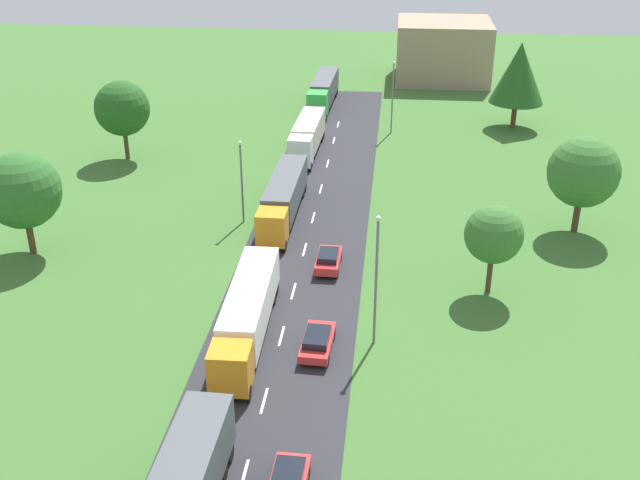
# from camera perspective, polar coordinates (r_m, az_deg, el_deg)

# --- Properties ---
(road) EXTENTS (10.00, 140.00, 0.06)m
(road) POSITION_cam_1_polar(r_m,az_deg,el_deg) (45.90, -4.19, -11.88)
(road) COLOR #2B2B30
(road) RESTS_ON ground
(lane_marking_centre) EXTENTS (0.16, 119.61, 0.01)m
(lane_marking_centre) POSITION_cam_1_polar(r_m,az_deg,el_deg) (42.96, -5.08, -14.97)
(lane_marking_centre) COLOR white
(lane_marking_centre) RESTS_ON road
(truck_second) EXTENTS (2.79, 14.07, 3.41)m
(truck_second) POSITION_cam_1_polar(r_m,az_deg,el_deg) (50.22, -5.51, -5.45)
(truck_second) COLOR orange
(truck_second) RESTS_ON road
(truck_third) EXTENTS (2.61, 14.49, 3.48)m
(truck_third) POSITION_cam_1_polar(r_m,az_deg,el_deg) (67.62, -2.77, 3.32)
(truck_third) COLOR orange
(truck_third) RESTS_ON road
(truck_fourth) EXTENTS (2.79, 12.42, 3.53)m
(truck_fourth) POSITION_cam_1_polar(r_m,az_deg,el_deg) (83.75, -0.97, 7.92)
(truck_fourth) COLOR white
(truck_fourth) RESTS_ON road
(truck_fifth) EXTENTS (2.84, 14.57, 3.73)m
(truck_fifth) POSITION_cam_1_polar(r_m,az_deg,el_deg) (101.40, 0.27, 11.23)
(truck_fifth) COLOR green
(truck_fifth) RESTS_ON road
(car_third) EXTENTS (2.09, 4.48, 1.38)m
(car_third) POSITION_cam_1_polar(r_m,az_deg,el_deg) (49.39, -0.19, -7.63)
(car_third) COLOR red
(car_third) RESTS_ON road
(car_fourth) EXTENTS (1.90, 4.12, 1.46)m
(car_fourth) POSITION_cam_1_polar(r_m,az_deg,el_deg) (59.15, 0.64, -1.49)
(car_fourth) COLOR red
(car_fourth) RESTS_ON road
(lamppost_second) EXTENTS (0.36, 0.36, 9.23)m
(lamppost_second) POSITION_cam_1_polar(r_m,az_deg,el_deg) (48.17, 4.27, -2.66)
(lamppost_second) COLOR slate
(lamppost_second) RESTS_ON ground
(lamppost_third) EXTENTS (0.36, 0.36, 7.58)m
(lamppost_third) POSITION_cam_1_polar(r_m,az_deg,el_deg) (66.20, -5.94, 4.73)
(lamppost_third) COLOR slate
(lamppost_third) RESTS_ON ground
(lamppost_fourth) EXTENTS (0.36, 0.36, 8.55)m
(lamppost_fourth) POSITION_cam_1_polar(r_m,az_deg,el_deg) (90.42, 5.50, 10.93)
(lamppost_fourth) COLOR slate
(lamppost_fourth) RESTS_ON ground
(tree_oak) EXTENTS (6.13, 6.13, 8.61)m
(tree_oak) POSITION_cam_1_polar(r_m,az_deg,el_deg) (64.16, -21.56, 3.49)
(tree_oak) COLOR #513823
(tree_oak) RESTS_ON ground
(tree_maple) EXTENTS (6.46, 6.46, 10.28)m
(tree_maple) POSITION_cam_1_polar(r_m,az_deg,el_deg) (94.48, 14.77, 12.09)
(tree_maple) COLOR #513823
(tree_maple) RESTS_ON ground
(tree_pine) EXTENTS (6.02, 6.02, 8.52)m
(tree_pine) POSITION_cam_1_polar(r_m,az_deg,el_deg) (67.30, 19.27, 4.85)
(tree_pine) COLOR #513823
(tree_pine) RESTS_ON ground
(tree_elm) EXTENTS (5.82, 5.82, 8.55)m
(tree_elm) POSITION_cam_1_polar(r_m,az_deg,el_deg) (83.68, -14.71, 9.58)
(tree_elm) COLOR #513823
(tree_elm) RESTS_ON ground
(tree_ash) EXTENTS (4.26, 4.26, 6.88)m
(tree_ash) POSITION_cam_1_polar(r_m,az_deg,el_deg) (55.60, 12.99, 0.39)
(tree_ash) COLOR #513823
(tree_ash) RESTS_ON ground
(distant_building) EXTENTS (13.55, 12.73, 8.57)m
(distant_building) POSITION_cam_1_polar(r_m,az_deg,el_deg) (116.74, 9.26, 13.93)
(distant_building) COLOR #9E846B
(distant_building) RESTS_ON ground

